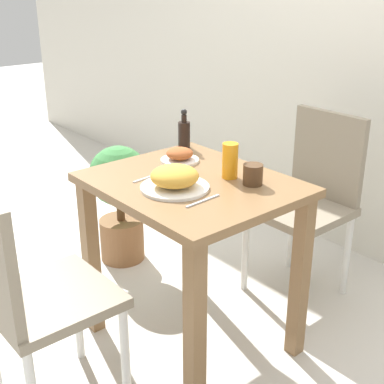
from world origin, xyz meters
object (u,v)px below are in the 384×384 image
object	(u,v)px
chair_near	(29,290)
drink_cup	(253,175)
chair_far	(311,194)
side_plate	(180,156)
juice_glass	(230,161)
food_plate	(175,179)
sauce_bottle	(184,133)
potted_plant_left	(120,195)

from	to	relation	value
chair_near	drink_cup	world-z (taller)	chair_near
chair_far	side_plate	size ratio (longest dim) A/B	5.45
chair_far	juice_glass	xyz separation A→B (m)	(0.04, -0.60, 0.31)
chair_far	drink_cup	world-z (taller)	chair_far
food_plate	drink_cup	world-z (taller)	food_plate
chair_near	sauce_bottle	size ratio (longest dim) A/B	4.97
food_plate	drink_cup	distance (m)	0.31
chair_far	juice_glass	distance (m)	0.68
drink_cup	potted_plant_left	size ratio (longest dim) A/B	0.12
chair_far	sauce_bottle	bearing A→B (deg)	-129.34
food_plate	side_plate	world-z (taller)	food_plate
chair_near	drink_cup	size ratio (longest dim) A/B	11.21
potted_plant_left	chair_near	bearing A→B (deg)	-48.04
food_plate	juice_glass	size ratio (longest dim) A/B	1.85
side_plate	sauce_bottle	bearing A→B (deg)	135.21
food_plate	sauce_bottle	distance (m)	0.53
side_plate	drink_cup	size ratio (longest dim) A/B	2.06
sauce_bottle	potted_plant_left	distance (m)	0.65
drink_cup	chair_near	bearing A→B (deg)	-104.91
side_plate	sauce_bottle	size ratio (longest dim) A/B	0.91
drink_cup	juice_glass	xyz separation A→B (m)	(-0.11, -0.02, 0.03)
chair_far	sauce_bottle	size ratio (longest dim) A/B	4.97
chair_far	drink_cup	size ratio (longest dim) A/B	11.21
chair_far	drink_cup	bearing A→B (deg)	-75.62
sauce_bottle	side_plate	bearing A→B (deg)	-44.79
chair_far	sauce_bottle	world-z (taller)	sauce_bottle
juice_glass	potted_plant_left	world-z (taller)	juice_glass
food_plate	drink_cup	xyz separation A→B (m)	(0.16, 0.26, -0.00)
juice_glass	sauce_bottle	distance (m)	0.45
food_plate	sauce_bottle	size ratio (longest dim) A/B	1.44
food_plate	potted_plant_left	xyz separation A→B (m)	(-0.86, 0.28, -0.42)
chair_far	food_plate	xyz separation A→B (m)	(-0.01, -0.85, 0.28)
juice_glass	drink_cup	bearing A→B (deg)	7.91
drink_cup	sauce_bottle	bearing A→B (deg)	169.39
chair_near	chair_far	bearing A→B (deg)	-93.08
food_plate	juice_glass	world-z (taller)	juice_glass
chair_near	potted_plant_left	bearing A→B (deg)	-48.04
potted_plant_left	sauce_bottle	bearing A→B (deg)	9.47
chair_near	drink_cup	bearing A→B (deg)	-104.91
juice_glass	sauce_bottle	size ratio (longest dim) A/B	0.78
chair_near	food_plate	world-z (taller)	chair_near
drink_cup	potted_plant_left	distance (m)	1.10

